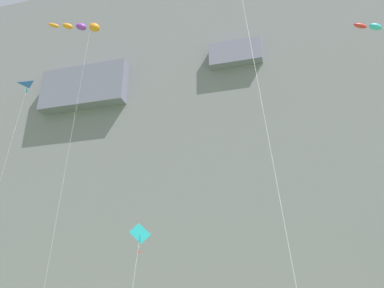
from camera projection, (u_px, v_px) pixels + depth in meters
cliff_face at (249, 139)px, 71.21m from camera, size 180.00×29.58×62.85m
kite_delta_high_left at (27, 96)px, 46.17m from camera, size 1.73×4.55×26.59m
kite_windsock_high_right at (82, 27)px, 40.25m from camera, size 4.83×3.55×29.96m
kite_diamond_low_left at (140, 237)px, 27.45m from camera, size 1.59×3.09×8.07m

